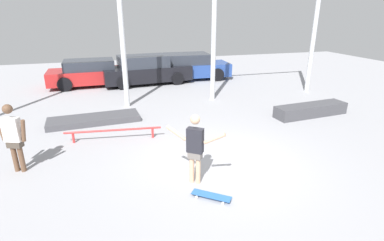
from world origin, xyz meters
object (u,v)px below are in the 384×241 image
grind_box (311,110)px  skateboard (211,196)px  parked_car_black (146,70)px  manual_pad (94,119)px  parked_car_red (93,73)px  bystander (13,135)px  parked_car_blue (189,67)px  skateboarder (195,146)px  grind_rail (113,131)px

grind_box → skateboard: bearing=-143.6°
grind_box → parked_car_black: (-5.04, 6.83, 0.50)m
grind_box → manual_pad: size_ratio=0.93×
parked_car_red → parked_car_black: parked_car_black is taller
grind_box → bystander: size_ratio=1.68×
parked_car_black → parked_car_blue: (2.47, 0.50, -0.02)m
skateboarder → parked_car_black: 10.03m
skateboarder → grind_rail: bearing=155.7°
parked_car_red → parked_car_black: 2.71m
bystander → parked_car_black: bearing=-95.5°
skateboarder → parked_car_blue: size_ratio=0.36×
skateboarder → grind_rail: 3.40m
skateboard → parked_car_black: 10.73m
skateboarder → bystander: bearing=-166.8°
skateboard → parked_car_black: parked_car_black is taller
grind_box → parked_car_black: parked_car_black is taller
manual_pad → parked_car_black: bearing=64.2°
bystander → parked_car_blue: bearing=-105.7°
grind_rail → manual_pad: bearing=108.3°
grind_box → grind_rail: grind_box is taller
skateboard → parked_car_blue: 11.54m
parked_car_blue → skateboard: bearing=-101.3°
skateboarder → parked_car_black: (0.36, 10.02, -0.20)m
skateboarder → skateboard: size_ratio=2.06×
grind_rail → parked_car_red: parked_car_red is taller
skateboard → parked_car_red: bearing=140.9°
skateboarder → parked_car_red: (-2.31, 10.42, -0.26)m
manual_pad → skateboarder: bearing=-64.7°
grind_rail → parked_car_blue: 8.83m
grind_box → manual_pad: bearing=168.9°
skateboarder → skateboard: bearing=-41.6°
parked_car_red → parked_car_blue: 5.15m
skateboard → parked_car_blue: bearing=115.0°
parked_car_black → bystander: bearing=-122.4°
grind_rail → parked_car_red: size_ratio=0.63×
parked_car_red → bystander: (-1.56, -8.75, 0.28)m
skateboarder → skateboard: (0.14, -0.68, -0.84)m
grind_box → grind_rail: (-7.03, -0.28, 0.07)m
parked_car_red → parked_car_black: (2.68, -0.40, 0.06)m
manual_pad → parked_car_black: (2.58, 5.34, 0.61)m
skateboard → parked_car_black: (0.22, 10.70, 0.65)m
skateboarder → manual_pad: bearing=151.8°
grind_box → parked_car_black: 8.50m
skateboarder → parked_car_black: skateboarder is taller
manual_pad → grind_rail: (0.59, -1.77, 0.18)m
bystander → skateboarder: bearing=178.1°
manual_pad → grind_box: bearing=-11.1°
grind_box → skateboarder: bearing=-149.4°
grind_box → bystander: 9.42m
skateboarder → parked_car_black: size_ratio=0.35×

